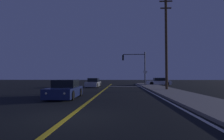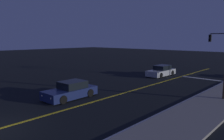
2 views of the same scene
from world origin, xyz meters
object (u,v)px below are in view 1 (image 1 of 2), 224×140
Objects in this scene: traffic_signal_near_right at (137,63)px; street_sign_corner at (145,76)px; car_parked_curb_silver at (93,83)px; utility_pole_right at (166,41)px; car_far_approaching_white at (158,82)px; car_lead_oncoming_navy at (65,90)px.

street_sign_corner is at bearing 111.46° from traffic_signal_near_right.
car_parked_curb_silver is 0.43× the size of utility_pole_right.
car_far_approaching_white is 0.43× the size of utility_pole_right.
car_far_approaching_white is at bearing -119.08° from car_lead_oncoming_navy.
traffic_signal_near_right is 0.53× the size of utility_pole_right.
car_lead_oncoming_navy is at bearing 149.83° from car_far_approaching_white.
utility_pole_right is 8.66m from street_sign_corner.
car_lead_oncoming_navy is 0.77× the size of traffic_signal_near_right.
car_parked_curb_silver is (-11.07, -6.85, -0.00)m from car_far_approaching_white.
car_far_approaching_white is 0.80× the size of traffic_signal_near_right.
car_far_approaching_white is 1.04× the size of car_lead_oncoming_navy.
car_parked_curb_silver is 8.05m from street_sign_corner.
street_sign_corner reaches higher than car_parked_curb_silver.
traffic_signal_near_right is 3.69m from street_sign_corner.
traffic_signal_near_right is at bearing 111.46° from street_sign_corner.
utility_pole_right reaches higher than car_far_approaching_white.
utility_pole_right is 4.28× the size of street_sign_corner.
car_far_approaching_white is at bearing -147.31° from car_parked_curb_silver.
utility_pole_right reaches higher than traffic_signal_near_right.
utility_pole_right is at bearing 103.50° from traffic_signal_near_right.
car_far_approaching_white and car_lead_oncoming_navy have the same top height.
traffic_signal_near_right is (6.78, 17.98, 3.25)m from car_lead_oncoming_navy.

